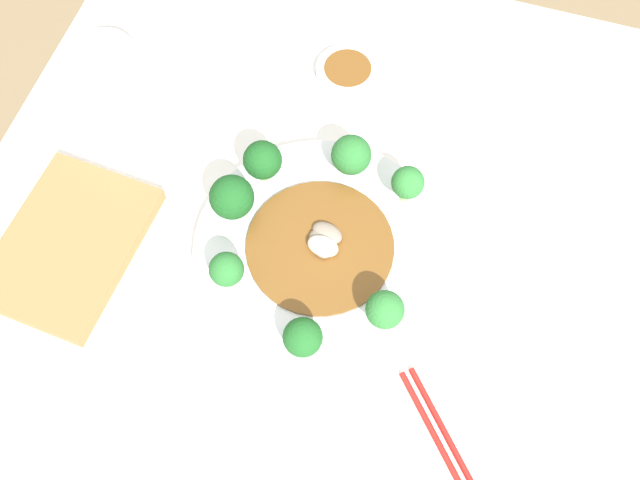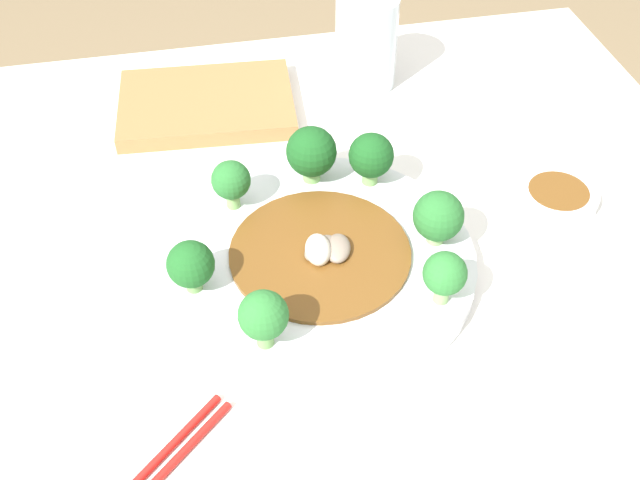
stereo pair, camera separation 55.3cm
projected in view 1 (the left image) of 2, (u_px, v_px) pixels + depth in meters
ground_plane at (320, 384)px, 1.59m from camera, size 8.00×8.00×0.00m
table at (320, 326)px, 1.27m from camera, size 0.90×0.89×0.73m
plate at (320, 251)px, 0.92m from camera, size 0.31×0.31×0.02m
broccoli_southwest at (385, 310)px, 0.83m from camera, size 0.04×0.04×0.06m
broccoli_northwest at (227, 270)px, 0.86m from camera, size 0.04×0.04×0.06m
broccoli_north at (232, 198)px, 0.90m from camera, size 0.05×0.05×0.07m
broccoli_southeast at (408, 183)px, 0.91m from camera, size 0.04×0.04×0.06m
broccoli_west at (303, 337)px, 0.82m from camera, size 0.04×0.04×0.05m
broccoli_east at (351, 155)px, 0.93m from camera, size 0.05×0.05×0.06m
broccoli_northeast at (263, 161)px, 0.92m from camera, size 0.05×0.05×0.06m
stirfry_center at (321, 245)px, 0.90m from camera, size 0.18×0.18×0.02m
drinking_glass at (114, 84)px, 0.97m from camera, size 0.08×0.08×0.12m
chopsticks at (451, 455)px, 0.81m from camera, size 0.17×0.15×0.01m
sauce_dish at (348, 71)px, 1.04m from camera, size 0.09×0.09×0.02m
cutting_board at (69, 245)px, 0.92m from camera, size 0.23×0.17×0.02m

